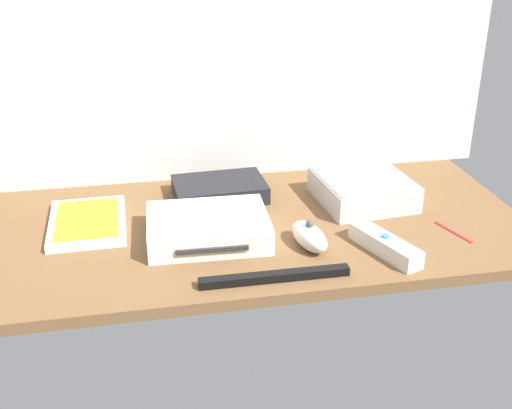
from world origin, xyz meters
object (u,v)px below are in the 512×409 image
(remote_wand, at_px, (385,245))
(sensor_bar, at_px, (275,277))
(remote_nunchuk, at_px, (309,236))
(mini_computer, at_px, (363,189))
(game_console, at_px, (208,228))
(stylus_pen, at_px, (454,231))
(game_case, at_px, (88,222))
(network_router, at_px, (220,189))

(remote_wand, xyz_separation_m, sensor_bar, (-0.20, -0.05, -0.01))
(remote_wand, height_order, remote_nunchuk, remote_nunchuk)
(mini_computer, bearing_deg, sensor_bar, -132.40)
(remote_nunchuk, xyz_separation_m, sensor_bar, (-0.08, -0.10, -0.01))
(mini_computer, relative_size, remote_wand, 1.23)
(remote_wand, relative_size, remote_nunchuk, 1.41)
(sensor_bar, bearing_deg, remote_wand, 14.64)
(game_console, xyz_separation_m, mini_computer, (0.32, 0.10, 0.00))
(sensor_bar, bearing_deg, remote_nunchuk, 49.91)
(game_console, relative_size, mini_computer, 1.16)
(game_console, bearing_deg, remote_nunchuk, -18.64)
(remote_nunchuk, bearing_deg, mini_computer, 34.04)
(game_console, relative_size, sensor_bar, 0.90)
(game_console, bearing_deg, remote_wand, -18.57)
(sensor_bar, height_order, stylus_pen, sensor_bar)
(mini_computer, xyz_separation_m, remote_wand, (-0.03, -0.21, -0.01))
(game_case, bearing_deg, remote_wand, -22.66)
(game_case, distance_m, sensor_bar, 0.39)
(remote_wand, bearing_deg, mini_computer, 59.62)
(game_case, bearing_deg, sensor_bar, -41.07)
(remote_wand, distance_m, stylus_pen, 0.16)
(stylus_pen, bearing_deg, game_console, 171.97)
(remote_nunchuk, height_order, sensor_bar, remote_nunchuk)
(game_console, distance_m, sensor_bar, 0.18)
(game_console, height_order, sensor_bar, game_console)
(game_case, xyz_separation_m, remote_nunchuk, (0.38, -0.15, 0.01))
(game_case, bearing_deg, remote_nunchuk, -23.08)
(game_case, height_order, network_router, network_router)
(game_case, bearing_deg, stylus_pen, -14.20)
(game_console, distance_m, remote_wand, 0.31)
(network_router, bearing_deg, remote_nunchuk, -65.23)
(remote_nunchuk, relative_size, sensor_bar, 0.45)
(mini_computer, height_order, network_router, mini_computer)
(mini_computer, height_order, remote_wand, mini_computer)
(game_case, relative_size, network_router, 1.04)
(mini_computer, height_order, remote_nunchuk, mini_computer)
(game_case, bearing_deg, mini_computer, -0.11)
(game_case, distance_m, remote_nunchuk, 0.41)
(game_case, distance_m, network_router, 0.27)
(remote_nunchuk, xyz_separation_m, stylus_pen, (0.27, 0.00, -0.02))
(stylus_pen, bearing_deg, remote_wand, -163.02)
(network_router, xyz_separation_m, remote_nunchuk, (0.12, -0.23, 0.00))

